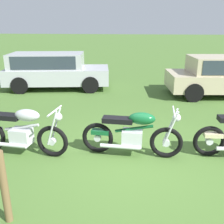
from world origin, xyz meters
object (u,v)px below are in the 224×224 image
(car_silver, at_px, (53,68))
(car_beige, at_px, (223,74))
(motorcycle_silver, at_px, (21,131))
(motorcycle_green, at_px, (133,133))
(fence_post_wooden, at_px, (4,188))

(car_silver, distance_m, car_beige, 6.51)
(car_silver, bearing_deg, motorcycle_silver, -86.63)
(car_silver, xyz_separation_m, car_beige, (6.50, -0.36, -0.04))
(motorcycle_green, relative_size, car_beige, 0.49)
(motorcycle_silver, relative_size, car_beige, 0.49)
(motorcycle_silver, distance_m, motorcycle_green, 2.25)
(car_silver, xyz_separation_m, fence_post_wooden, (1.84, -7.40, -0.30))
(motorcycle_silver, distance_m, fence_post_wooden, 1.99)
(car_beige, bearing_deg, motorcycle_silver, -141.93)
(motorcycle_silver, height_order, fence_post_wooden, fence_post_wooden)
(motorcycle_green, bearing_deg, motorcycle_silver, -172.39)
(motorcycle_silver, height_order, car_silver, car_silver)
(car_beige, distance_m, fence_post_wooden, 8.45)
(motorcycle_silver, bearing_deg, fence_post_wooden, -65.53)
(car_silver, height_order, fence_post_wooden, car_silver)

